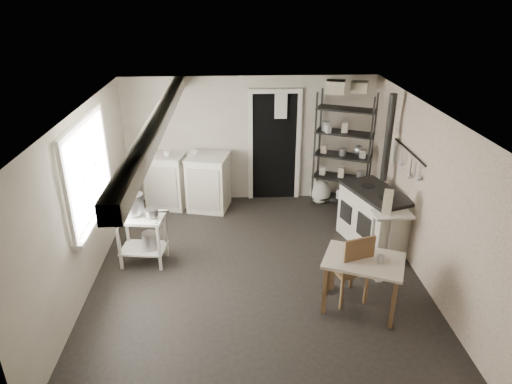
{
  "coord_description": "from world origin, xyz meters",
  "views": [
    {
      "loc": [
        -0.3,
        -5.44,
        3.7
      ],
      "look_at": [
        0.0,
        0.3,
        1.1
      ],
      "focal_mm": 32.0,
      "sensor_mm": 36.0,
      "label": 1
    }
  ],
  "objects_px": {
    "prep_table": "(143,238)",
    "flour_sack": "(320,191)",
    "stove": "(374,218)",
    "chair": "(349,266)",
    "shelf_rack": "(343,157)",
    "base_cabinets": "(188,183)",
    "work_table": "(362,282)",
    "stockpot": "(134,204)"
  },
  "relations": [
    {
      "from": "prep_table",
      "to": "flour_sack",
      "type": "relative_size",
      "value": 1.63
    },
    {
      "from": "stove",
      "to": "chair",
      "type": "height_order",
      "value": "chair"
    },
    {
      "from": "shelf_rack",
      "to": "chair",
      "type": "xyz_separation_m",
      "value": [
        -0.51,
        -2.74,
        -0.46
      ]
    },
    {
      "from": "base_cabinets",
      "to": "stove",
      "type": "xyz_separation_m",
      "value": [
        2.97,
        -1.5,
        -0.02
      ]
    },
    {
      "from": "shelf_rack",
      "to": "work_table",
      "type": "height_order",
      "value": "shelf_rack"
    },
    {
      "from": "stove",
      "to": "flour_sack",
      "type": "height_order",
      "value": "stove"
    },
    {
      "from": "chair",
      "to": "flour_sack",
      "type": "bearing_deg",
      "value": 69.17
    },
    {
      "from": "stockpot",
      "to": "stove",
      "type": "height_order",
      "value": "stockpot"
    },
    {
      "from": "prep_table",
      "to": "flour_sack",
      "type": "distance_m",
      "value": 3.46
    },
    {
      "from": "prep_table",
      "to": "stockpot",
      "type": "xyz_separation_m",
      "value": [
        -0.07,
        0.03,
        0.54
      ]
    },
    {
      "from": "work_table",
      "to": "stove",
      "type": "bearing_deg",
      "value": 68.82
    },
    {
      "from": "chair",
      "to": "flour_sack",
      "type": "xyz_separation_m",
      "value": [
        0.17,
        2.84,
        -0.24
      ]
    },
    {
      "from": "stockpot",
      "to": "stove",
      "type": "distance_m",
      "value": 3.59
    },
    {
      "from": "stockpot",
      "to": "stove",
      "type": "bearing_deg",
      "value": 5.37
    },
    {
      "from": "prep_table",
      "to": "flour_sack",
      "type": "bearing_deg",
      "value": 32.38
    },
    {
      "from": "base_cabinets",
      "to": "flour_sack",
      "type": "xyz_separation_m",
      "value": [
        2.42,
        -0.01,
        -0.22
      ]
    },
    {
      "from": "stockpot",
      "to": "flour_sack",
      "type": "distance_m",
      "value": 3.57
    },
    {
      "from": "prep_table",
      "to": "stove",
      "type": "height_order",
      "value": "stove"
    },
    {
      "from": "shelf_rack",
      "to": "chair",
      "type": "relative_size",
      "value": 2.1
    },
    {
      "from": "work_table",
      "to": "flour_sack",
      "type": "bearing_deg",
      "value": 89.08
    },
    {
      "from": "flour_sack",
      "to": "work_table",
      "type": "bearing_deg",
      "value": -90.92
    },
    {
      "from": "stockpot",
      "to": "stove",
      "type": "xyz_separation_m",
      "value": [
        3.54,
        0.33,
        -0.5
      ]
    },
    {
      "from": "stockpot",
      "to": "base_cabinets",
      "type": "distance_m",
      "value": 1.97
    },
    {
      "from": "stove",
      "to": "chair",
      "type": "bearing_deg",
      "value": -136.7
    },
    {
      "from": "base_cabinets",
      "to": "shelf_rack",
      "type": "xyz_separation_m",
      "value": [
        2.76,
        -0.11,
        0.49
      ]
    },
    {
      "from": "base_cabinets",
      "to": "chair",
      "type": "distance_m",
      "value": 3.63
    },
    {
      "from": "base_cabinets",
      "to": "work_table",
      "type": "xyz_separation_m",
      "value": [
        2.37,
        -3.05,
        -0.08
      ]
    },
    {
      "from": "chair",
      "to": "work_table",
      "type": "bearing_deg",
      "value": -74.55
    },
    {
      "from": "stove",
      "to": "chair",
      "type": "relative_size",
      "value": 1.14
    },
    {
      "from": "stockpot",
      "to": "work_table",
      "type": "xyz_separation_m",
      "value": [
        2.94,
        -1.22,
        -0.56
      ]
    },
    {
      "from": "base_cabinets",
      "to": "stove",
      "type": "bearing_deg",
      "value": -13.76
    },
    {
      "from": "flour_sack",
      "to": "stockpot",
      "type": "bearing_deg",
      "value": -148.64
    },
    {
      "from": "base_cabinets",
      "to": "chair",
      "type": "bearing_deg",
      "value": -38.79
    },
    {
      "from": "stove",
      "to": "stockpot",
      "type": "bearing_deg",
      "value": 166.82
    },
    {
      "from": "stove",
      "to": "chair",
      "type": "distance_m",
      "value": 1.54
    },
    {
      "from": "stockpot",
      "to": "chair",
      "type": "height_order",
      "value": "stockpot"
    },
    {
      "from": "prep_table",
      "to": "stove",
      "type": "xyz_separation_m",
      "value": [
        3.47,
        0.36,
        0.04
      ]
    },
    {
      "from": "shelf_rack",
      "to": "flour_sack",
      "type": "xyz_separation_m",
      "value": [
        -0.34,
        0.1,
        -0.71
      ]
    },
    {
      "from": "shelf_rack",
      "to": "flour_sack",
      "type": "distance_m",
      "value": 0.79
    },
    {
      "from": "shelf_rack",
      "to": "prep_table",
      "type": "bearing_deg",
      "value": -126.97
    },
    {
      "from": "prep_table",
      "to": "flour_sack",
      "type": "height_order",
      "value": "prep_table"
    },
    {
      "from": "stockpot",
      "to": "shelf_rack",
      "type": "xyz_separation_m",
      "value": [
        3.32,
        1.72,
        0.01
      ]
    }
  ]
}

